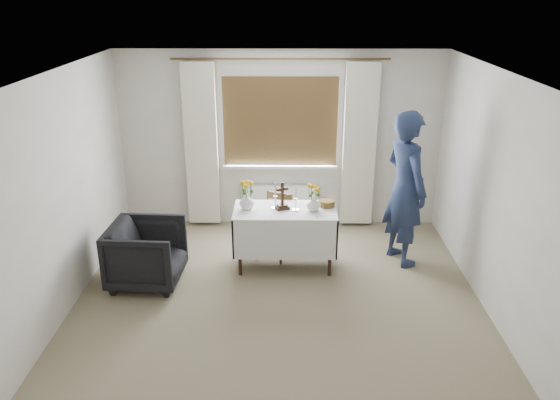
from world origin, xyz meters
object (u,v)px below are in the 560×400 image
at_px(altar_table, 285,238).
at_px(person, 405,189).
at_px(wooden_chair, 274,227).
at_px(flower_vase_left, 247,201).
at_px(armchair, 147,254).
at_px(wooden_cross, 282,196).
at_px(flower_vase_right, 313,204).

distance_m(altar_table, person, 1.59).
height_order(wooden_chair, flower_vase_left, flower_vase_left).
bearing_deg(altar_table, wooden_chair, 117.30).
height_order(altar_table, armchair, altar_table).
bearing_deg(wooden_cross, flower_vase_right, -28.99).
distance_m(person, flower_vase_left, 1.94).
xyz_separation_m(altar_table, wooden_chair, (-0.14, 0.27, 0.03)).
xyz_separation_m(wooden_cross, flower_vase_left, (-0.43, -0.00, -0.07)).
bearing_deg(flower_vase_left, wooden_chair, 37.42).
bearing_deg(wooden_cross, armchair, 174.43).
bearing_deg(wooden_cross, person, -15.35).
height_order(altar_table, person, person).
relative_size(altar_table, wooden_cross, 3.67).
bearing_deg(altar_table, flower_vase_left, 177.54).
distance_m(altar_table, wooden_chair, 0.30).
distance_m(armchair, person, 3.19).
height_order(wooden_chair, armchair, wooden_chair).
relative_size(armchair, person, 0.42).
height_order(armchair, flower_vase_right, flower_vase_right).
bearing_deg(flower_vase_left, flower_vase_right, -3.45).
bearing_deg(person, wooden_chair, 64.36).
bearing_deg(wooden_cross, flower_vase_left, 158.75).
height_order(person, flower_vase_right, person).
height_order(person, wooden_cross, person).
xyz_separation_m(altar_table, flower_vase_left, (-0.46, 0.02, 0.48)).
distance_m(wooden_chair, flower_vase_left, 0.60).
xyz_separation_m(wooden_chair, flower_vase_right, (0.48, -0.30, 0.44)).
distance_m(wooden_chair, wooden_cross, 0.58).
relative_size(wooden_chair, armchair, 1.01).
height_order(flower_vase_left, flower_vase_right, flower_vase_left).
distance_m(person, wooden_cross, 1.51).
relative_size(wooden_cross, flower_vase_right, 1.87).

